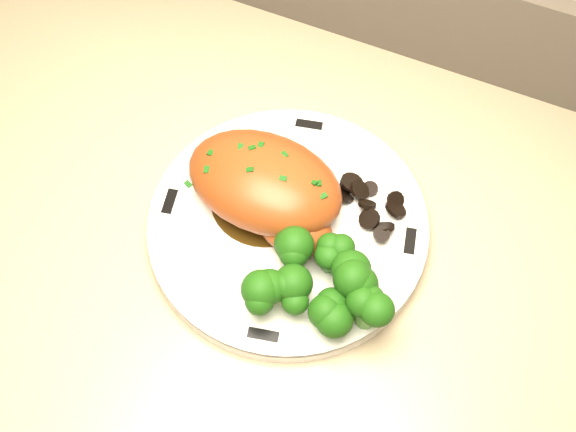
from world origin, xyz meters
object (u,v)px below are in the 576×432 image
at_px(counter, 190,368).
at_px(chicken_breast, 268,187).
at_px(plate, 288,226).
at_px(broccoli_florets, 319,283).

distance_m(counter, chicken_breast, 0.50).
xyz_separation_m(plate, chicken_breast, (-0.02, 0.01, 0.04)).
bearing_deg(plate, broccoli_florets, -46.63).
distance_m(counter, broccoli_florets, 0.52).
height_order(plate, chicken_breast, chicken_breast).
distance_m(plate, broccoli_florets, 0.09).
bearing_deg(broccoli_florets, counter, 178.24).
bearing_deg(chicken_breast, counter, -148.25).
relative_size(counter, broccoli_florets, 17.08).
xyz_separation_m(counter, chicken_breast, (0.11, 0.06, 0.48)).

